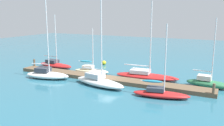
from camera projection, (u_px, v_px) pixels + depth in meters
name	position (u px, v px, depth m)	size (l,w,h in m)	color
ground_plane	(105.00, 80.00, 32.14)	(120.00, 120.00, 0.00)	#286075
dock_pier	(105.00, 79.00, 32.09)	(27.57, 2.18, 0.50)	brown
dock_piling_near_end	(34.00, 64.00, 38.68)	(0.28, 0.28, 1.58)	brown
dock_piling_far_end	(214.00, 91.00, 25.27)	(0.28, 0.28, 1.58)	brown
sailboat_0	(55.00, 64.00, 39.73)	(6.56, 2.18, 8.55)	#B21E1E
sailboat_1	(47.00, 74.00, 32.92)	(6.49, 3.38, 10.42)	white
sailboat_2	(91.00, 70.00, 35.70)	(5.47, 2.28, 6.67)	beige
sailboat_3	(99.00, 81.00, 29.55)	(7.50, 3.46, 10.95)	white
sailboat_4	(146.00, 75.00, 32.67)	(8.78, 3.17, 10.30)	#B21E1E
sailboat_5	(160.00, 93.00, 25.54)	(6.16, 2.75, 7.74)	#B21E1E
sailboat_6	(208.00, 83.00, 29.02)	(5.39, 2.01, 8.28)	#2D7047
mooring_buoy_yellow	(104.00, 63.00, 41.99)	(0.70, 0.70, 0.70)	yellow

